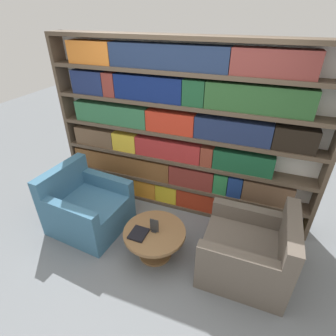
% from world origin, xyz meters
% --- Properties ---
extents(ground_plane, '(14.00, 14.00, 0.00)m').
position_xyz_m(ground_plane, '(0.00, 0.00, 0.00)').
color(ground_plane, slate).
extents(bookshelf, '(3.59, 0.30, 2.35)m').
position_xyz_m(bookshelf, '(-0.02, 1.36, 1.16)').
color(bookshelf, silver).
rests_on(bookshelf, ground_plane).
extents(armchair_left, '(0.98, 0.93, 0.84)m').
position_xyz_m(armchair_left, '(-1.02, 0.46, 0.29)').
color(armchair_left, '#386684').
rests_on(armchair_left, ground_plane).
extents(armchair_right, '(0.92, 0.85, 0.84)m').
position_xyz_m(armchair_right, '(1.10, 0.46, 0.29)').
color(armchair_right, brown).
rests_on(armchair_right, ground_plane).
extents(coffee_table, '(0.73, 0.73, 0.38)m').
position_xyz_m(coffee_table, '(0.04, 0.31, 0.27)').
color(coffee_table, brown).
rests_on(coffee_table, ground_plane).
extents(table_sign, '(0.10, 0.06, 0.17)m').
position_xyz_m(table_sign, '(0.04, 0.31, 0.46)').
color(table_sign, black).
rests_on(table_sign, coffee_table).
extents(stray_book, '(0.19, 0.22, 0.03)m').
position_xyz_m(stray_book, '(-0.11, 0.19, 0.39)').
color(stray_book, black).
rests_on(stray_book, coffee_table).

